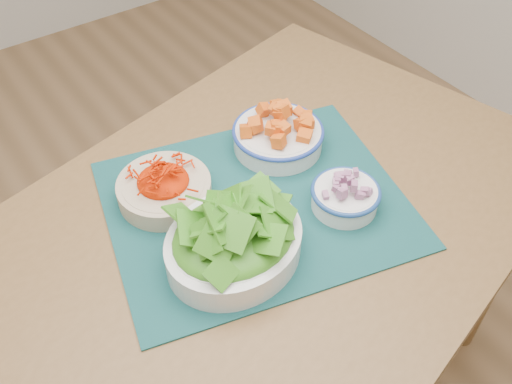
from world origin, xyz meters
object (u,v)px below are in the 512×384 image
table (262,251)px  placemat (256,204)px  carrot_bowl (164,185)px  lettuce_bowl (234,236)px  onion_bowl (346,193)px  squash_bowl (278,130)px

table → placemat: placemat is taller
placemat → carrot_bowl: 0.18m
placemat → lettuce_bowl: lettuce_bowl is taller
carrot_bowl → table: bearing=-50.5°
carrot_bowl → onion_bowl: (0.26, -0.21, 0.00)m
squash_bowl → lettuce_bowl: lettuce_bowl is taller
squash_bowl → lettuce_bowl: size_ratio=0.80×
carrot_bowl → squash_bowl: bearing=-1.1°
carrot_bowl → lettuce_bowl: 0.20m
onion_bowl → squash_bowl: bearing=89.8°
placemat → lettuce_bowl: size_ratio=1.94×
placemat → carrot_bowl: bearing=153.8°
carrot_bowl → onion_bowl: same height
onion_bowl → lettuce_bowl: bearing=175.2°
squash_bowl → placemat: bearing=-140.9°
carrot_bowl → lettuce_bowl: size_ratio=0.79×
table → squash_bowl: size_ratio=6.03×
onion_bowl → table: bearing=154.7°
placemat → onion_bowl: size_ratio=3.54×
placemat → onion_bowl: 0.17m
lettuce_bowl → onion_bowl: (0.24, -0.02, -0.02)m
table → squash_bowl: (0.14, 0.14, 0.15)m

